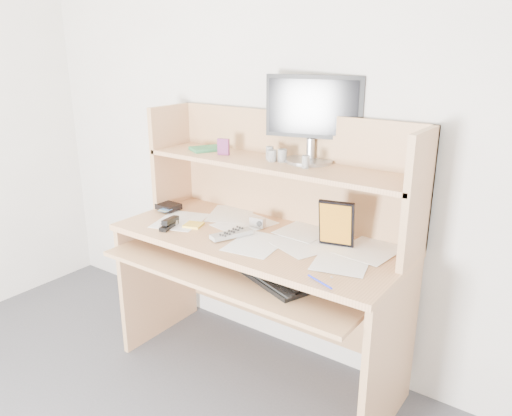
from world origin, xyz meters
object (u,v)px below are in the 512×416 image
Objects in this scene: tv_remote at (232,234)px; monitor at (313,116)px; keyboard at (270,276)px; game_case at (336,224)px; desk at (267,242)px.

monitor is at bearing 80.63° from tv_remote.
game_case is at bearing 77.09° from keyboard.
game_case is at bearing 1.49° from desk.
tv_remote is at bearing -136.19° from monitor.
desk reaches higher than tv_remote.
desk is 3.08× the size of monitor.
desk is at bearing -138.72° from monitor.
desk reaches higher than game_case.
game_case is 0.52m from monitor.
game_case is (0.17, 0.26, 0.20)m from keyboard.
game_case is at bearing 43.66° from tv_remote.
keyboard is at bearing -53.04° from desk.
game_case is 0.48× the size of monitor.
keyboard is 0.37m from game_case.
desk is at bearing 167.88° from game_case.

